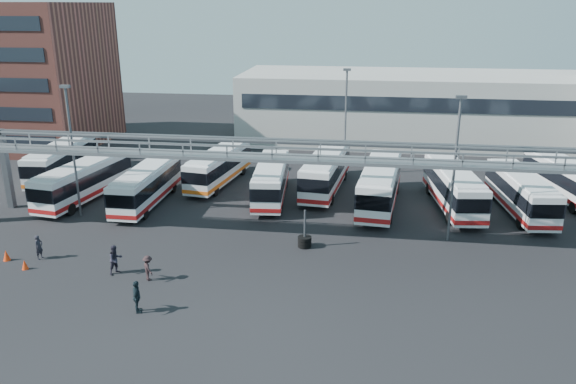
# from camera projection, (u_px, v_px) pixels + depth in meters

# --- Properties ---
(ground) EXTENTS (140.00, 140.00, 0.00)m
(ground) POSITION_uv_depth(u_px,v_px,m) (262.00, 274.00, 34.57)
(ground) COLOR black
(ground) RESTS_ON ground
(gantry) EXTENTS (51.40, 5.15, 7.10)m
(gantry) POSITION_uv_depth(u_px,v_px,m) (276.00, 163.00, 38.33)
(gantry) COLOR gray
(gantry) RESTS_ON ground
(apartment_building) EXTENTS (18.00, 15.00, 16.00)m
(apartment_building) POSITION_uv_depth(u_px,v_px,m) (19.00, 75.00, 64.71)
(apartment_building) COLOR brown
(apartment_building) RESTS_ON ground
(warehouse) EXTENTS (42.00, 14.00, 8.00)m
(warehouse) POSITION_uv_depth(u_px,v_px,m) (418.00, 108.00, 67.36)
(warehouse) COLOR #9E9E99
(warehouse) RESTS_ON ground
(light_pole_left) EXTENTS (0.70, 0.35, 10.21)m
(light_pole_left) POSITION_uv_depth(u_px,v_px,m) (72.00, 145.00, 42.39)
(light_pole_left) COLOR #4C4F54
(light_pole_left) RESTS_ON ground
(light_pole_mid) EXTENTS (0.70, 0.35, 10.21)m
(light_pole_mid) POSITION_uv_depth(u_px,v_px,m) (455.00, 162.00, 37.72)
(light_pole_mid) COLOR #4C4F54
(light_pole_mid) RESTS_ON ground
(light_pole_back) EXTENTS (0.70, 0.35, 10.21)m
(light_pole_back) POSITION_uv_depth(u_px,v_px,m) (346.00, 117.00, 52.86)
(light_pole_back) COLOR #4C4F54
(light_pole_back) RESTS_ON ground
(bus_0) EXTENTS (3.37, 11.04, 3.30)m
(bus_0) POSITION_uv_depth(u_px,v_px,m) (62.00, 160.00, 53.14)
(bus_0) COLOR silver
(bus_0) RESTS_ON ground
(bus_1) EXTENTS (4.04, 10.95, 3.25)m
(bus_1) POSITION_uv_depth(u_px,v_px,m) (84.00, 180.00, 47.10)
(bus_1) COLOR silver
(bus_1) RESTS_ON ground
(bus_2) EXTENTS (2.44, 10.37, 3.15)m
(bus_2) POSITION_uv_depth(u_px,v_px,m) (147.00, 184.00, 46.13)
(bus_2) COLOR silver
(bus_2) RESTS_ON ground
(bus_3) EXTENTS (3.91, 10.58, 3.14)m
(bus_3) POSITION_uv_depth(u_px,v_px,m) (219.00, 166.00, 51.43)
(bus_3) COLOR silver
(bus_3) RESTS_ON ground
(bus_4) EXTENTS (3.22, 10.49, 3.14)m
(bus_4) POSITION_uv_depth(u_px,v_px,m) (271.00, 179.00, 47.49)
(bus_4) COLOR silver
(bus_4) RESTS_ON ground
(bus_5) EXTENTS (3.79, 11.44, 3.41)m
(bus_5) POSITION_uv_depth(u_px,v_px,m) (326.00, 170.00, 49.46)
(bus_5) COLOR silver
(bus_5) RESTS_ON ground
(bus_6) EXTENTS (3.88, 11.71, 3.49)m
(bus_6) POSITION_uv_depth(u_px,v_px,m) (380.00, 184.00, 45.62)
(bus_6) COLOR silver
(bus_6) RESTS_ON ground
(bus_7) EXTENTS (3.87, 11.18, 3.33)m
(bus_7) POSITION_uv_depth(u_px,v_px,m) (454.00, 187.00, 45.24)
(bus_7) COLOR silver
(bus_7) RESTS_ON ground
(bus_8) EXTENTS (3.53, 10.69, 3.19)m
(bus_8) POSITION_uv_depth(u_px,v_px,m) (521.00, 192.00, 44.23)
(bus_8) COLOR silver
(bus_8) RESTS_ON ground
(bus_9) EXTENTS (4.64, 10.98, 3.25)m
(bus_9) POSITION_uv_depth(u_px,v_px,m) (566.00, 179.00, 47.32)
(bus_9) COLOR silver
(bus_9) RESTS_ON ground
(pedestrian_a) EXTENTS (0.51, 0.67, 1.64)m
(pedestrian_a) POSITION_uv_depth(u_px,v_px,m) (39.00, 247.00, 36.47)
(pedestrian_a) COLOR #212028
(pedestrian_a) RESTS_ON ground
(pedestrian_b) EXTENTS (1.10, 1.15, 1.87)m
(pedestrian_b) POSITION_uv_depth(u_px,v_px,m) (116.00, 259.00, 34.44)
(pedestrian_b) COLOR #25212E
(pedestrian_b) RESTS_ON ground
(pedestrian_c) EXTENTS (1.12, 1.16, 1.58)m
(pedestrian_c) POSITION_uv_depth(u_px,v_px,m) (148.00, 268.00, 33.64)
(pedestrian_c) COLOR black
(pedestrian_c) RESTS_ON ground
(pedestrian_d) EXTENTS (0.78, 1.18, 1.86)m
(pedestrian_d) POSITION_uv_depth(u_px,v_px,m) (137.00, 297.00, 30.05)
(pedestrian_d) COLOR black
(pedestrian_d) RESTS_ON ground
(cone_left) EXTENTS (0.41, 0.41, 0.63)m
(cone_left) POSITION_uv_depth(u_px,v_px,m) (25.00, 265.00, 35.16)
(cone_left) COLOR #F3380D
(cone_left) RESTS_ON ground
(cone_right) EXTENTS (0.54, 0.54, 0.72)m
(cone_right) POSITION_uv_depth(u_px,v_px,m) (6.00, 255.00, 36.36)
(cone_right) COLOR #F3380D
(cone_right) RESTS_ON ground
(tire_stack) EXTENTS (0.94, 0.94, 2.70)m
(tire_stack) POSITION_uv_depth(u_px,v_px,m) (305.00, 241.00, 38.37)
(tire_stack) COLOR black
(tire_stack) RESTS_ON ground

